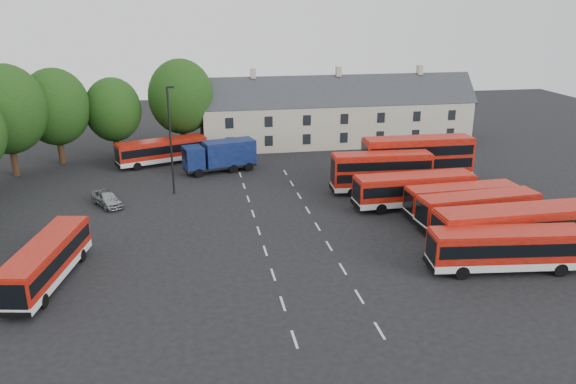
% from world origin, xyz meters
% --- Properties ---
extents(ground, '(140.00, 140.00, 0.00)m').
position_xyz_m(ground, '(0.00, 0.00, 0.00)').
color(ground, black).
rests_on(ground, ground).
extents(lane_markings, '(5.15, 33.80, 0.01)m').
position_xyz_m(lane_markings, '(2.50, 2.00, 0.01)').
color(lane_markings, beige).
rests_on(lane_markings, ground).
extents(treeline, '(29.92, 32.59, 12.01)m').
position_xyz_m(treeline, '(-20.74, 19.36, 6.68)').
color(treeline, black).
rests_on(treeline, ground).
extents(terrace_houses, '(35.70, 7.13, 10.06)m').
position_xyz_m(terrace_houses, '(14.00, 30.00, 3.86)').
color(terrace_houses, beige).
rests_on(terrace_houses, ground).
extents(bus_row_a, '(11.00, 3.66, 3.05)m').
position_xyz_m(bus_row_a, '(16.13, -8.21, 1.83)').
color(bus_row_a, silver).
rests_on(bus_row_a, ground).
extents(bus_row_b, '(12.29, 2.98, 3.46)m').
position_xyz_m(bus_row_b, '(18.36, -5.34, 2.08)').
color(bus_row_b, silver).
rests_on(bus_row_b, ground).
extents(bus_row_c, '(10.49, 3.15, 2.93)m').
position_xyz_m(bus_row_c, '(18.08, -0.45, 1.76)').
color(bus_row_c, silver).
rests_on(bus_row_c, ground).
extents(bus_row_d, '(10.02, 2.66, 2.81)m').
position_xyz_m(bus_row_d, '(17.92, 2.25, 1.69)').
color(bus_row_d, silver).
rests_on(bus_row_d, ground).
extents(bus_row_e, '(11.09, 2.85, 3.12)m').
position_xyz_m(bus_row_e, '(14.70, 5.07, 1.87)').
color(bus_row_e, silver).
rests_on(bus_row_e, ground).
extents(bus_dd_south, '(9.84, 2.73, 3.99)m').
position_xyz_m(bus_dd_south, '(13.16, 9.72, 2.27)').
color(bus_dd_south, silver).
rests_on(bus_dd_south, ground).
extents(bus_dd_north, '(11.49, 2.82, 4.70)m').
position_xyz_m(bus_dd_north, '(18.03, 12.58, 2.67)').
color(bus_dd_north, silver).
rests_on(bus_dd_north, ground).
extents(bus_west, '(4.19, 10.46, 2.89)m').
position_xyz_m(bus_west, '(-15.05, -4.50, 1.73)').
color(bus_west, silver).
rests_on(bus_west, ground).
extents(bus_north, '(10.45, 5.80, 2.91)m').
position_xyz_m(bus_north, '(-8.49, 23.85, 1.75)').
color(bus_north, silver).
rests_on(bus_north, ground).
extents(box_truck, '(8.21, 4.35, 3.43)m').
position_xyz_m(box_truck, '(-1.97, 19.60, 1.93)').
color(box_truck, black).
rests_on(box_truck, ground).
extents(silver_car, '(3.53, 4.47, 1.43)m').
position_xyz_m(silver_car, '(-13.04, 10.36, 0.71)').
color(silver_car, '#989BA0').
rests_on(silver_car, ground).
extents(lamppost, '(0.73, 0.37, 10.55)m').
position_xyz_m(lamppost, '(-7.00, 12.83, 5.63)').
color(lamppost, black).
rests_on(lamppost, ground).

